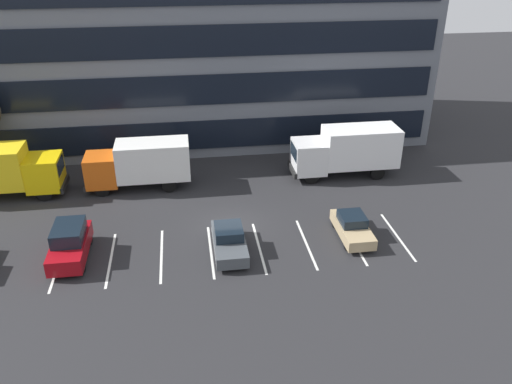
{
  "coord_description": "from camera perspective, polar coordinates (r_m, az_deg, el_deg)",
  "views": [
    {
      "loc": [
        -2.43,
        -27.6,
        16.54
      ],
      "look_at": [
        1.84,
        1.74,
        1.4
      ],
      "focal_mm": 36.44,
      "sensor_mm": 36.0,
      "label": 1
    }
  ],
  "objects": [
    {
      "name": "sedan_charcoal",
      "position": [
        29.56,
        -2.96,
        -5.35
      ],
      "size": [
        1.78,
        4.25,
        1.52
      ],
      "color": "#474C51",
      "rests_on": "ground_plane"
    },
    {
      "name": "suv_maroon",
      "position": [
        30.66,
        -19.76,
        -5.31
      ],
      "size": [
        1.84,
        4.33,
        1.96
      ],
      "color": "maroon",
      "rests_on": "ground_plane"
    },
    {
      "name": "box_truck_white",
      "position": [
        38.69,
        9.97,
        4.63
      ],
      "size": [
        7.84,
        2.6,
        3.64
      ],
      "color": "white",
      "rests_on": "ground_plane"
    },
    {
      "name": "lot_markings",
      "position": [
        30.1,
        -2.3,
        -6.3
      ],
      "size": [
        19.74,
        5.4,
        0.01
      ],
      "color": "silver",
      "rests_on": "ground_plane"
    },
    {
      "name": "box_truck_yellow_all",
      "position": [
        38.94,
        -26.27,
        2.22
      ],
      "size": [
        7.73,
        2.56,
        3.58
      ],
      "color": "yellow",
      "rests_on": "ground_plane"
    },
    {
      "name": "sedan_tan",
      "position": [
        31.42,
        10.53,
        -3.79
      ],
      "size": [
        1.66,
        3.97,
        1.42
      ],
      "color": "tan",
      "rests_on": "ground_plane"
    },
    {
      "name": "box_truck_orange",
      "position": [
        37.13,
        -12.61,
        3.15
      ],
      "size": [
        7.29,
        2.41,
        3.38
      ],
      "color": "#D85914",
      "rests_on": "ground_plane"
    },
    {
      "name": "ground_plane",
      "position": [
        32.27,
        -2.79,
        -3.82
      ],
      "size": [
        120.0,
        120.0,
        0.0
      ],
      "primitive_type": "plane",
      "color": "#262628"
    },
    {
      "name": "office_building",
      "position": [
        46.56,
        -5.31,
        15.37
      ],
      "size": [
        35.74,
        13.95,
        14.4
      ],
      "color": "slate",
      "rests_on": "ground_plane"
    }
  ]
}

